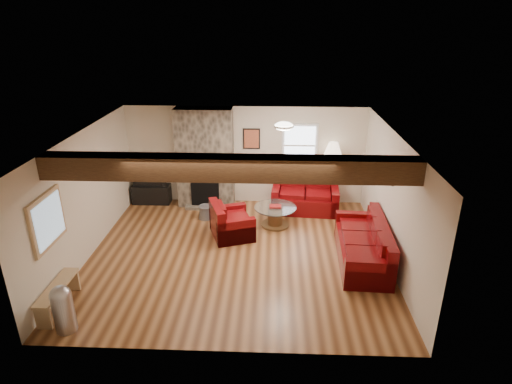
% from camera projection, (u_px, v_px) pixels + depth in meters
% --- Properties ---
extents(room, '(8.00, 8.00, 8.00)m').
position_uv_depth(room, '(237.00, 198.00, 8.30)').
color(room, '#5B3318').
rests_on(room, ground).
extents(floor, '(6.00, 6.00, 0.00)m').
position_uv_depth(floor, '(238.00, 254.00, 8.78)').
color(floor, '#5B3318').
rests_on(floor, ground).
extents(oak_beam, '(6.00, 0.36, 0.38)m').
position_uv_depth(oak_beam, '(229.00, 168.00, 6.74)').
color(oak_beam, black).
rests_on(oak_beam, room).
extents(chimney_breast, '(1.40, 0.67, 2.50)m').
position_uv_depth(chimney_breast, '(205.00, 159.00, 10.65)').
color(chimney_breast, '#39342C').
rests_on(chimney_breast, floor).
extents(back_window, '(0.90, 0.08, 1.10)m').
position_uv_depth(back_window, '(300.00, 145.00, 10.64)').
color(back_window, white).
rests_on(back_window, room).
extents(hatch_window, '(0.08, 1.00, 0.90)m').
position_uv_depth(hatch_window, '(48.00, 220.00, 6.95)').
color(hatch_window, tan).
rests_on(hatch_window, room).
extents(ceiling_dome, '(0.40, 0.40, 0.18)m').
position_uv_depth(ceiling_dome, '(284.00, 128.00, 8.64)').
color(ceiling_dome, white).
rests_on(ceiling_dome, room).
extents(artwork_back, '(0.42, 0.06, 0.52)m').
position_uv_depth(artwork_back, '(252.00, 139.00, 10.62)').
color(artwork_back, black).
rests_on(artwork_back, room).
extents(artwork_right, '(0.06, 0.55, 0.42)m').
position_uv_depth(artwork_right, '(390.00, 171.00, 8.27)').
color(artwork_right, black).
rests_on(artwork_right, room).
extents(sofa_three, '(1.00, 2.18, 0.83)m').
position_uv_depth(sofa_three, '(363.00, 242.00, 8.39)').
color(sofa_three, '#4B0506').
rests_on(sofa_three, floor).
extents(loveseat, '(1.70, 1.07, 0.86)m').
position_uv_depth(loveseat, '(305.00, 194.00, 10.61)').
color(loveseat, '#4B0506').
rests_on(loveseat, floor).
extents(armchair_red, '(1.10, 1.17, 0.77)m').
position_uv_depth(armchair_red, '(232.00, 220.00, 9.39)').
color(armchair_red, '#4B0506').
rests_on(armchair_red, floor).
extents(coffee_table, '(0.97, 0.97, 0.51)m').
position_uv_depth(coffee_table, '(275.00, 216.00, 9.89)').
color(coffee_table, '#4D3318').
rests_on(coffee_table, floor).
extents(tv_cabinet, '(0.97, 0.39, 0.48)m').
position_uv_depth(tv_cabinet, '(152.00, 194.00, 11.12)').
color(tv_cabinet, black).
rests_on(tv_cabinet, floor).
extents(television, '(0.85, 0.11, 0.49)m').
position_uv_depth(television, '(150.00, 176.00, 10.93)').
color(television, black).
rests_on(television, tv_cabinet).
extents(floor_lamp, '(0.43, 0.43, 1.70)m').
position_uv_depth(floor_lamp, '(333.00, 152.00, 10.42)').
color(floor_lamp, tan).
rests_on(floor_lamp, floor).
extents(pine_bench, '(0.26, 1.13, 0.42)m').
position_uv_depth(pine_bench, '(59.00, 297.00, 7.09)').
color(pine_bench, tan).
rests_on(pine_bench, floor).
extents(pedal_bin, '(0.42, 0.42, 0.80)m').
position_uv_depth(pedal_bin, '(63.00, 309.00, 6.52)').
color(pedal_bin, '#A5A6AA').
rests_on(pedal_bin, floor).
extents(coal_bucket, '(0.35, 0.35, 0.33)m').
position_uv_depth(coal_bucket, '(206.00, 212.00, 10.28)').
color(coal_bucket, slate).
rests_on(coal_bucket, floor).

